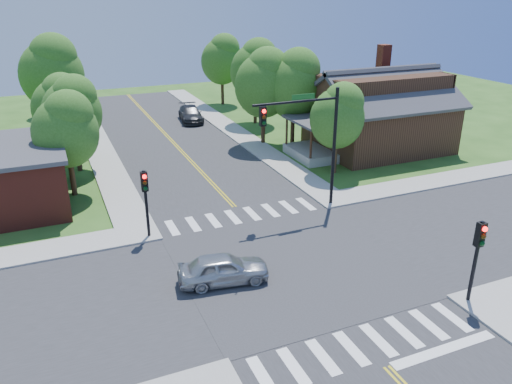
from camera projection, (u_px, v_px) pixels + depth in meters
name	position (u px, v px, depth m)	size (l,w,h in m)	color
ground	(290.00, 266.00, 23.92)	(100.00, 100.00, 0.00)	#2B551A
road_ns	(290.00, 266.00, 23.91)	(10.00, 90.00, 0.04)	#2D2D30
road_ew	(290.00, 266.00, 23.91)	(90.00, 10.00, 0.04)	#2D2D30
intersection_patch	(290.00, 266.00, 23.92)	(10.20, 10.20, 0.06)	#2D2D30
sidewalk_ne	(371.00, 141.00, 43.10)	(40.00, 40.00, 0.14)	#9E9B93
crosswalk_north	(243.00, 215.00, 29.18)	(8.85, 2.00, 0.01)	white
crosswalk_south	(365.00, 344.00, 18.62)	(8.85, 2.00, 0.01)	white
centerline	(290.00, 265.00, 23.90)	(0.30, 90.00, 0.01)	gold
stop_bar	(444.00, 350.00, 18.36)	(4.60, 0.45, 0.09)	white
signal_mast_ne	(310.00, 131.00, 28.25)	(5.30, 0.42, 7.20)	black
signal_pole_se	(478.00, 247.00, 20.16)	(0.34, 0.42, 3.80)	black
signal_pole_nw	(145.00, 192.00, 25.62)	(0.34, 0.42, 3.80)	black
house_ne	(379.00, 109.00, 40.26)	(13.05, 8.80, 7.11)	black
tree_e_a	(339.00, 114.00, 34.43)	(3.84, 3.65, 6.53)	#382314
tree_e_b	(295.00, 82.00, 40.34)	(4.76, 4.52, 8.09)	#382314
tree_e_c	(256.00, 68.00, 47.31)	(4.80, 4.56, 8.15)	#382314
tree_e_d	(222.00, 58.00, 55.38)	(4.61, 4.38, 7.84)	#382314
tree_w_a	(67.00, 128.00, 30.48)	(4.00, 3.80, 6.80)	#382314
tree_w_b	(61.00, 105.00, 36.43)	(4.01, 3.81, 6.81)	#382314
tree_w_c	(52.00, 70.00, 42.10)	(5.31, 5.04, 9.03)	#382314
tree_w_d	(50.00, 78.00, 50.91)	(3.48, 3.31, 5.92)	#382314
tree_house	(265.00, 81.00, 40.70)	(4.76, 4.53, 8.10)	#382314
tree_bldg	(73.00, 109.00, 34.73)	(4.11, 3.90, 6.99)	#382314
car_silver	(223.00, 269.00, 22.32)	(4.28, 2.25, 1.39)	#B5B8BC
car_dgrey	(191.00, 114.00, 49.56)	(2.71, 5.26, 1.46)	#27282B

